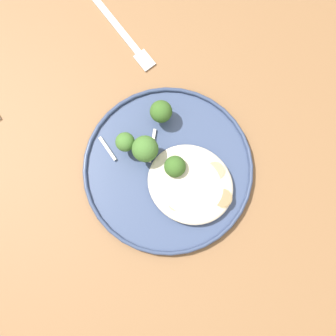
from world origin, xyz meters
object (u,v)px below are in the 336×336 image
at_px(seared_scallop_tilted_round, 188,167).
at_px(seared_scallop_left_edge, 212,187).
at_px(dinner_fork, 122,33).
at_px(dinner_plate, 168,169).
at_px(seared_scallop_right_edge, 176,203).
at_px(broccoli_floret_tall_stalk, 125,142).
at_px(broccoli_floret_center_pile, 175,167).
at_px(seared_scallop_large_seared, 222,198).
at_px(seared_scallop_tiny_bay, 189,184).
at_px(seared_scallop_on_noodles, 214,172).
at_px(broccoli_floret_beside_noodles, 145,149).
at_px(broccoli_floret_near_rim, 161,112).

relative_size(seared_scallop_tilted_round, seared_scallop_left_edge, 1.04).
height_order(seared_scallop_left_edge, dinner_fork, seared_scallop_left_edge).
distance_m(dinner_plate, seared_scallop_right_edge, 0.06).
relative_size(broccoli_floret_tall_stalk, broccoli_floret_center_pile, 1.09).
distance_m(dinner_plate, seared_scallop_large_seared, 0.10).
xyz_separation_m(seared_scallop_large_seared, broccoli_floret_center_pile, (0.09, -0.00, 0.02)).
xyz_separation_m(seared_scallop_large_seared, dinner_fork, (0.31, -0.17, -0.02)).
height_order(seared_scallop_right_edge, seared_scallop_tiny_bay, seared_scallop_right_edge).
bearing_deg(seared_scallop_right_edge, broccoli_floret_tall_stalk, -17.54).
bearing_deg(seared_scallop_large_seared, dinner_plate, 1.55).
xyz_separation_m(broccoli_floret_tall_stalk, broccoli_floret_center_pile, (-0.09, -0.01, -0.01)).
distance_m(seared_scallop_on_noodles, seared_scallop_large_seared, 0.05).
distance_m(seared_scallop_tilted_round, broccoli_floret_center_pile, 0.03).
relative_size(seared_scallop_right_edge, broccoli_floret_beside_noodles, 0.47).
distance_m(seared_scallop_tilted_round, broccoli_floret_beside_noodles, 0.08).
distance_m(seared_scallop_right_edge, seared_scallop_on_noodles, 0.08).
height_order(seared_scallop_tilted_round, seared_scallop_right_edge, seared_scallop_right_edge).
distance_m(broccoli_floret_center_pile, dinner_fork, 0.27).
distance_m(seared_scallop_large_seared, broccoli_floret_tall_stalk, 0.18).
height_order(seared_scallop_on_noodles, broccoli_floret_beside_noodles, broccoli_floret_beside_noodles).
xyz_separation_m(seared_scallop_tiny_bay, broccoli_floret_beside_noodles, (0.09, -0.01, 0.03)).
bearing_deg(broccoli_floret_tall_stalk, seared_scallop_tiny_bay, 179.69).
bearing_deg(broccoli_floret_center_pile, broccoli_floret_tall_stalk, 5.69).
height_order(seared_scallop_left_edge, broccoli_floret_tall_stalk, broccoli_floret_tall_stalk).
distance_m(broccoli_floret_beside_noodles, broccoli_floret_center_pile, 0.06).
relative_size(seared_scallop_right_edge, dinner_fork, 0.17).
xyz_separation_m(dinner_plate, seared_scallop_tiny_bay, (-0.04, 0.00, 0.01)).
distance_m(seared_scallop_left_edge, seared_scallop_tiny_bay, 0.04).
bearing_deg(seared_scallop_left_edge, seared_scallop_tiny_bay, 22.85).
height_order(seared_scallop_tilted_round, broccoli_floret_near_rim, broccoli_floret_near_rim).
distance_m(seared_scallop_on_noodles, dinner_fork, 0.31).
bearing_deg(broccoli_floret_tall_stalk, broccoli_floret_center_pile, -174.31).
xyz_separation_m(seared_scallop_left_edge, seared_scallop_tiny_bay, (0.04, 0.01, -0.00)).
xyz_separation_m(seared_scallop_left_edge, seared_scallop_on_noodles, (0.01, -0.02, 0.00)).
xyz_separation_m(seared_scallop_tilted_round, broccoli_floret_tall_stalk, (0.11, 0.02, 0.03)).
height_order(seared_scallop_left_edge, seared_scallop_tiny_bay, seared_scallop_left_edge).
xyz_separation_m(seared_scallop_tiny_bay, broccoli_floret_near_rim, (0.10, -0.08, 0.02)).
height_order(seared_scallop_right_edge, broccoli_floret_near_rim, broccoli_floret_near_rim).
relative_size(dinner_plate, broccoli_floret_tall_stalk, 5.36).
bearing_deg(seared_scallop_on_noodles, dinner_plate, 26.14).
relative_size(seared_scallop_tiny_bay, dinner_fork, 0.15).
relative_size(dinner_plate, dinner_fork, 1.61).
distance_m(seared_scallop_tilted_round, dinner_fork, 0.28).
bearing_deg(dinner_fork, seared_scallop_large_seared, 151.01).
bearing_deg(seared_scallop_tilted_round, dinner_plate, 33.43).
bearing_deg(dinner_fork, broccoli_floret_beside_noodles, 133.01).
xyz_separation_m(seared_scallop_large_seared, broccoli_floret_beside_noodles, (0.15, 0.00, 0.03)).
xyz_separation_m(seared_scallop_tiny_bay, broccoli_floret_tall_stalk, (0.12, -0.00, 0.03)).
xyz_separation_m(seared_scallop_tilted_round, seared_scallop_on_noodles, (-0.04, -0.02, 0.00)).
bearing_deg(broccoli_floret_tall_stalk, broccoli_floret_beside_noodles, -169.65).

